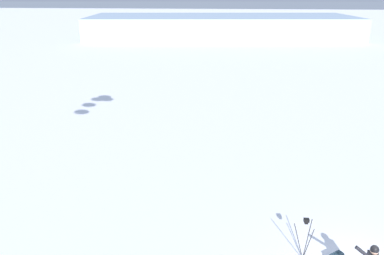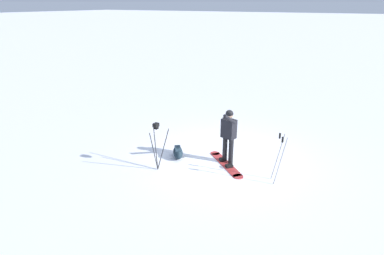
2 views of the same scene
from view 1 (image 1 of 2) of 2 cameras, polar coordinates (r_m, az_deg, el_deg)
The scene contains 2 objects.
camera_tripod at distance 12.92m, azimuth 15.51°, elevation -13.66°, with size 0.59×0.59×1.41m.
distant_ridge at distance 69.22m, azimuth 4.08°, elevation 13.85°, with size 19.85×43.65×3.39m.
Camera 1 is at (-9.39, 3.96, 7.82)m, focal length 38.36 mm.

